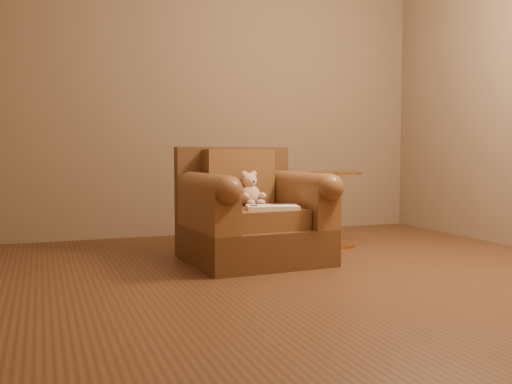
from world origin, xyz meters
name	(u,v)px	position (x,y,z in m)	size (l,w,h in m)	color
floor	(315,276)	(0.00, 0.00, 0.00)	(4.00, 4.00, 0.00)	#53321C
armchair	(251,217)	(-0.18, 0.62, 0.31)	(0.94, 0.89, 0.79)	#50321A
teddy_bear	(251,192)	(-0.16, 0.70, 0.47)	(0.18, 0.21, 0.25)	beige
guidebook	(272,207)	(-0.12, 0.38, 0.39)	(0.38, 0.28, 0.03)	beige
side_table	(334,206)	(0.66, 0.97, 0.32)	(0.43, 0.43, 0.60)	gold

